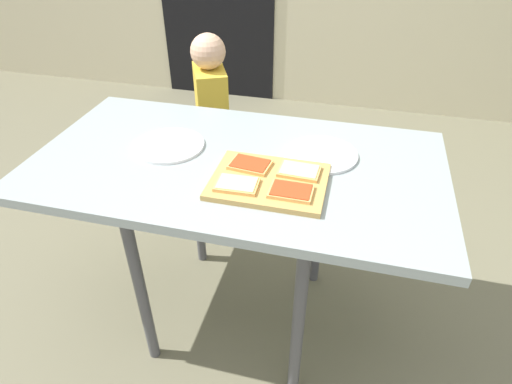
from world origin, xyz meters
TOP-DOWN VIEW (x-y plane):
  - ground_plane at (0.00, 0.00)m, footprint 16.00×16.00m
  - dining_table at (0.00, 0.00)m, footprint 1.32×0.72m
  - cutting_board at (0.13, -0.10)m, footprint 0.34×0.26m
  - pizza_slice_far_left at (0.06, -0.05)m, footprint 0.13×0.10m
  - pizza_slice_near_right at (0.21, -0.16)m, footprint 0.12×0.09m
  - pizza_slice_near_left at (0.05, -0.16)m, footprint 0.13×0.09m
  - pizza_slice_far_right at (0.21, -0.05)m, footprint 0.13×0.09m
  - plate_white_right at (0.26, 0.10)m, footprint 0.24×0.24m
  - plate_white_left at (-0.25, 0.03)m, footprint 0.24×0.24m
  - child_left at (-0.33, 0.70)m, footprint 0.23×0.28m

SIDE VIEW (x-z plane):
  - ground_plane at x=0.00m, z-range 0.00..0.00m
  - child_left at x=-0.33m, z-range 0.06..1.00m
  - dining_table at x=0.00m, z-range 0.31..1.06m
  - plate_white_right at x=0.26m, z-range 0.75..0.76m
  - plate_white_left at x=-0.25m, z-range 0.75..0.76m
  - cutting_board at x=0.13m, z-range 0.75..0.77m
  - pizza_slice_far_left at x=0.06m, z-range 0.77..0.78m
  - pizza_slice_near_right at x=0.21m, z-range 0.77..0.78m
  - pizza_slice_near_left at x=0.05m, z-range 0.77..0.78m
  - pizza_slice_far_right at x=0.21m, z-range 0.77..0.78m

